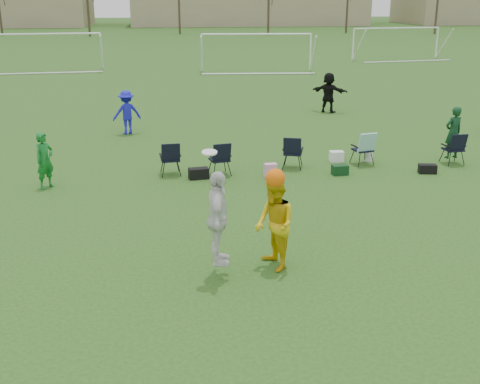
{
  "coord_description": "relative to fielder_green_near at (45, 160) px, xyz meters",
  "views": [
    {
      "loc": [
        -2.13,
        -8.6,
        4.94
      ],
      "look_at": [
        -0.76,
        2.49,
        1.25
      ],
      "focal_mm": 45.0,
      "sensor_mm": 36.0,
      "label": 1
    }
  ],
  "objects": [
    {
      "name": "ground",
      "position": [
        5.37,
        -7.25,
        -0.76
      ],
      "size": [
        260.0,
        260.0,
        0.0
      ],
      "primitive_type": "plane",
      "color": "#225219",
      "rests_on": "ground"
    },
    {
      "name": "fielder_green_near",
      "position": [
        0.0,
        0.0,
        0.0
      ],
      "size": [
        0.63,
        0.66,
        1.51
      ],
      "primitive_type": "imported",
      "rotation": [
        0.0,
        0.0,
        0.89
      ],
      "color": "#147027",
      "rests_on": "ground"
    },
    {
      "name": "fielder_blue",
      "position": [
        1.8,
        6.36,
        0.04
      ],
      "size": [
        1.16,
        0.86,
        1.6
      ],
      "primitive_type": "imported",
      "rotation": [
        0.0,
        0.0,
        3.43
      ],
      "color": "#1A1AC4",
      "rests_on": "ground"
    },
    {
      "name": "fielder_black",
      "position": [
        10.28,
        9.61,
        0.11
      ],
      "size": [
        1.6,
        1.35,
        1.73
      ],
      "primitive_type": "imported",
      "rotation": [
        0.0,
        0.0,
        2.52
      ],
      "color": "black",
      "rests_on": "ground"
    },
    {
      "name": "center_contest",
      "position": [
        4.69,
        -5.74,
        0.25
      ],
      "size": [
        1.77,
        1.29,
        2.41
      ],
      "color": "white",
      "rests_on": "ground"
    },
    {
      "name": "sideline_setup",
      "position": [
        7.92,
        0.95,
        -0.24
      ],
      "size": [
        9.21,
        1.91,
        1.74
      ],
      "color": "#103B1E",
      "rests_on": "ground"
    },
    {
      "name": "goal_left",
      "position": [
        -4.63,
        26.75,
        1.17
      ],
      "size": [
        7.39,
        0.76,
        2.46
      ],
      "rotation": [
        0.0,
        0.0,
        0.09
      ],
      "color": "white",
      "rests_on": "ground"
    },
    {
      "name": "goal_mid",
      "position": [
        9.37,
        24.75,
        1.17
      ],
      "size": [
        7.4,
        0.63,
        2.46
      ],
      "rotation": [
        0.0,
        0.0,
        -0.07
      ],
      "color": "white",
      "rests_on": "ground"
    },
    {
      "name": "goal_right",
      "position": [
        21.37,
        30.75,
        1.17
      ],
      "size": [
        7.35,
        1.14,
        2.46
      ],
      "rotation": [
        0.0,
        0.0,
        0.14
      ],
      "color": "white",
      "rests_on": "ground"
    }
  ]
}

